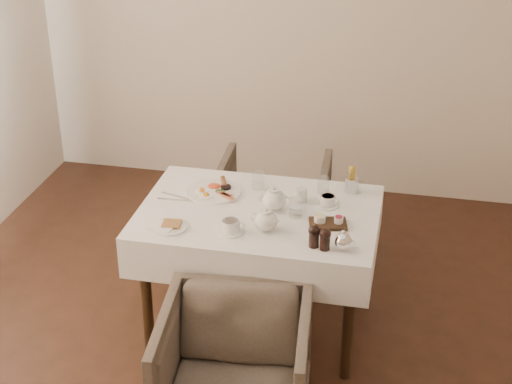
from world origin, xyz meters
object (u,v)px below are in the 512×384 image
object	(u,v)px
table	(258,230)
armchair_far	(273,209)
armchair_near	(234,371)
teapot_centre	(274,198)
breakfast_plate	(215,190)

from	to	relation	value
table	armchair_far	world-z (taller)	table
armchair_near	armchair_far	world-z (taller)	armchair_far
armchair_far	teapot_centre	world-z (taller)	teapot_centre
breakfast_plate	teapot_centre	distance (m)	0.39
armchair_near	teapot_centre	bearing A→B (deg)	82.40
table	armchair_near	size ratio (longest dim) A/B	1.79
armchair_near	armchair_far	distance (m)	1.61
breakfast_plate	teapot_centre	world-z (taller)	teapot_centre
table	armchair_far	bearing A→B (deg)	95.23
armchair_far	breakfast_plate	world-z (taller)	breakfast_plate
table	armchair_far	distance (m)	0.87
armchair_near	teapot_centre	distance (m)	0.97
armchair_far	armchair_near	bearing A→B (deg)	91.72
armchair_near	breakfast_plate	bearing A→B (deg)	103.73
table	breakfast_plate	world-z (taller)	breakfast_plate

